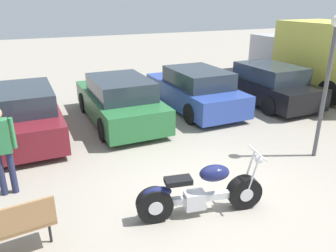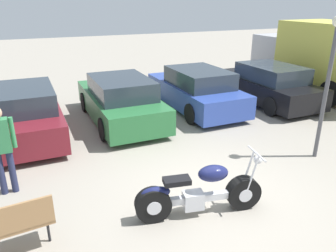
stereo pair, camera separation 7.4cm
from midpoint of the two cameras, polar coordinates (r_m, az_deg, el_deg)
The scene contains 9 objects.
ground_plane at distance 6.32m, azimuth 7.73°, elevation -12.05°, with size 60.00×60.00×0.00m, color gray.
motorcycle at distance 5.63m, azimuth 5.65°, elevation -11.60°, with size 2.20×0.84×1.05m.
parked_car_maroon at distance 9.48m, azimuth -23.51°, elevation 2.13°, with size 1.82×4.26×1.36m.
parked_car_green at distance 9.86m, azimuth -8.10°, elevation 4.40°, with size 1.82×4.26×1.36m.
parked_car_blue at distance 10.98m, azimuth 5.06°, elevation 6.26°, with size 1.82×4.26×1.36m.
parked_car_black at distance 12.17m, azimuth 16.98°, elevation 6.89°, with size 1.82×4.26×1.36m.
delivery_truck at distance 13.93m, azimuth 26.38°, elevation 10.95°, with size 2.37×6.05×2.70m.
lamp_post at distance 7.89m, azimuth 26.65°, elevation 8.98°, with size 0.25×0.25×3.16m.
person_standing at distance 6.62m, azimuth -26.80°, elevation -2.73°, with size 0.52×0.23×1.71m.
Camera 2 is at (-2.84, -4.47, 3.44)m, focal length 35.00 mm.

